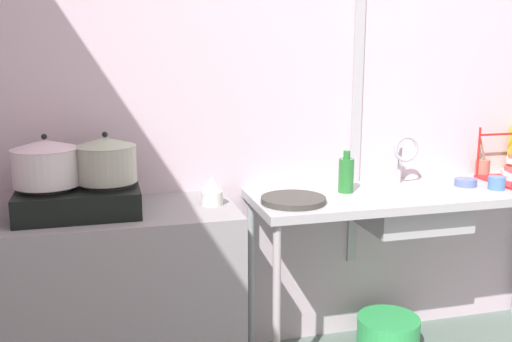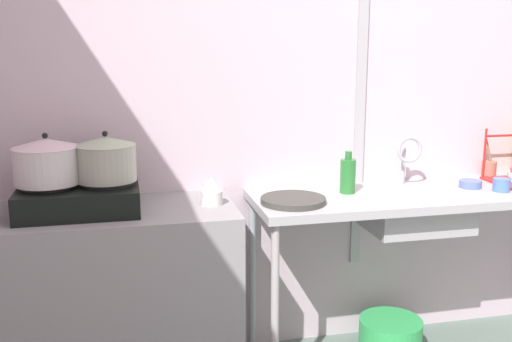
% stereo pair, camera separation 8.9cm
% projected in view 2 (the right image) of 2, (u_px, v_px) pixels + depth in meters
% --- Properties ---
extents(wall_back, '(4.95, 0.10, 2.79)m').
position_uv_depth(wall_back, '(360.00, 78.00, 2.98)').
color(wall_back, '#C6B1BC').
rests_on(wall_back, ground).
extents(wall_metal_strip, '(0.05, 0.01, 2.23)m').
position_uv_depth(wall_metal_strip, '(362.00, 50.00, 2.89)').
color(wall_metal_strip, '#A9A6AB').
extents(counter_concrete, '(1.27, 0.53, 0.86)m').
position_uv_depth(counter_concrete, '(94.00, 304.00, 2.58)').
color(counter_concrete, gray).
rests_on(counter_concrete, ground).
extents(counter_sink, '(1.70, 0.53, 0.86)m').
position_uv_depth(counter_sink, '(423.00, 204.00, 2.85)').
color(counter_sink, '#A9A6AB').
rests_on(counter_sink, ground).
extents(stove, '(0.50, 0.37, 0.13)m').
position_uv_depth(stove, '(79.00, 198.00, 2.47)').
color(stove, black).
rests_on(stove, counter_concrete).
extents(pot_on_left_burner, '(0.27, 0.27, 0.21)m').
position_uv_depth(pot_on_left_burner, '(47.00, 161.00, 2.41)').
color(pot_on_left_burner, silver).
rests_on(pot_on_left_burner, stove).
extents(pot_on_right_burner, '(0.26, 0.26, 0.21)m').
position_uv_depth(pot_on_right_burner, '(106.00, 159.00, 2.46)').
color(pot_on_right_burner, '#9E9E8E').
rests_on(pot_on_right_burner, stove).
extents(percolator, '(0.10, 0.10, 0.13)m').
position_uv_depth(percolator, '(212.00, 191.00, 2.59)').
color(percolator, silver).
rests_on(percolator, counter_concrete).
extents(sink_basin, '(0.48, 0.32, 0.18)m').
position_uv_depth(sink_basin, '(416.00, 211.00, 2.82)').
color(sink_basin, '#A9A6AB').
rests_on(sink_basin, counter_sink).
extents(faucet, '(0.14, 0.08, 0.26)m').
position_uv_depth(faucet, '(408.00, 153.00, 2.90)').
color(faucet, '#A9A6AB').
rests_on(faucet, counter_sink).
extents(frying_pan, '(0.30, 0.30, 0.03)m').
position_uv_depth(frying_pan, '(293.00, 200.00, 2.62)').
color(frying_pan, '#383832').
rests_on(frying_pan, counter_sink).
extents(cup_by_rack, '(0.08, 0.08, 0.06)m').
position_uv_depth(cup_by_rack, '(502.00, 185.00, 2.83)').
color(cup_by_rack, '#4872AE').
rests_on(cup_by_rack, counter_sink).
extents(small_bowl_on_drainboard, '(0.11, 0.11, 0.04)m').
position_uv_depth(small_bowl_on_drainboard, '(470.00, 184.00, 2.91)').
color(small_bowl_on_drainboard, '#5569A1').
rests_on(small_bowl_on_drainboard, counter_sink).
extents(bottle_by_sink, '(0.07, 0.07, 0.20)m').
position_uv_depth(bottle_by_sink, '(348.00, 175.00, 2.79)').
color(bottle_by_sink, '#27712F').
rests_on(bottle_by_sink, counter_sink).
extents(utensil_jar, '(0.08, 0.08, 0.21)m').
position_uv_depth(utensil_jar, '(489.00, 169.00, 3.13)').
color(utensil_jar, '#976553').
rests_on(utensil_jar, counter_sink).
extents(bucket_on_floor, '(0.32, 0.32, 0.19)m').
position_uv_depth(bucket_on_floor, '(390.00, 337.00, 2.98)').
color(bucket_on_floor, green).
rests_on(bucket_on_floor, ground).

